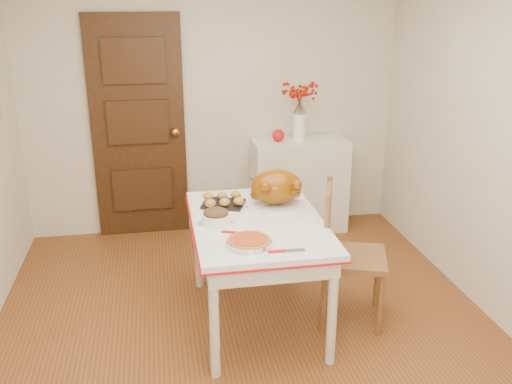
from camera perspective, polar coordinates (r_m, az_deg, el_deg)
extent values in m
cube|color=#5E3113|center=(3.93, -0.67, -14.60)|extent=(3.50, 4.00, 0.00)
cube|color=beige|center=(5.33, -4.39, 9.13)|extent=(3.50, 0.00, 2.50)
cube|color=beige|center=(1.64, 11.55, -16.79)|extent=(3.50, 0.00, 2.50)
cube|color=beige|center=(4.06, 24.48, 4.12)|extent=(0.00, 4.00, 2.50)
cube|color=#3A2210|center=(5.32, -11.86, 6.33)|extent=(0.85, 0.06, 2.06)
cube|color=silver|center=(5.46, 4.42, 0.68)|extent=(0.90, 0.40, 0.90)
sphere|color=red|center=(5.27, 2.28, 5.77)|extent=(0.12, 0.12, 0.12)
cylinder|color=#AA3E12|center=(3.38, -0.71, -4.99)|extent=(0.32, 0.32, 0.06)
cylinder|color=white|center=(4.25, -0.16, 0.60)|extent=(0.07, 0.07, 0.11)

